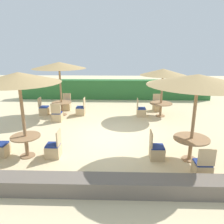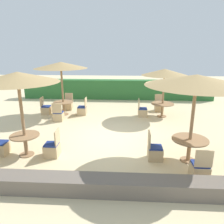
% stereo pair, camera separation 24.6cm
% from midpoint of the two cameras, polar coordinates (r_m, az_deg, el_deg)
% --- Properties ---
extents(ground_plane, '(40.00, 40.00, 0.00)m').
position_cam_midpoint_polar(ground_plane, '(8.79, -0.93, -6.75)').
color(ground_plane, beige).
extents(hedge_row, '(13.00, 0.70, 1.33)m').
position_cam_midpoint_polar(hedge_row, '(15.25, 0.27, 5.92)').
color(hedge_row, '#2D6B33').
rests_on(hedge_row, ground_plane).
extents(stone_border, '(10.00, 0.56, 0.42)m').
position_cam_midpoint_polar(stone_border, '(5.68, -2.64, -18.62)').
color(stone_border, '#6B6056').
rests_on(stone_border, ground_plane).
extents(parasol_front_right, '(2.98, 2.98, 2.74)m').
position_cam_midpoint_polar(parasol_front_right, '(6.81, 20.59, 7.81)').
color(parasol_front_right, '#93704C').
rests_on(parasol_front_right, ground_plane).
extents(round_table_front_right, '(1.11, 1.11, 0.75)m').
position_cam_midpoint_polar(round_table_front_right, '(7.34, 19.04, -7.53)').
color(round_table_front_right, '#93704C').
rests_on(round_table_front_right, ground_plane).
extents(patio_chair_front_right_south, '(0.46, 0.46, 0.93)m').
position_cam_midpoint_polar(patio_chair_front_right_south, '(6.68, 21.51, -13.50)').
color(patio_chair_front_right_south, tan).
rests_on(patio_chair_front_right_south, ground_plane).
extents(patio_chair_front_right_west, '(0.46, 0.46, 0.93)m').
position_cam_midpoint_polar(patio_chair_front_right_west, '(7.27, 10.56, -10.03)').
color(patio_chair_front_right_west, tan).
rests_on(patio_chair_front_right_west, ground_plane).
extents(parasol_back_left, '(2.70, 2.70, 2.78)m').
position_cam_midpoint_polar(parasol_back_left, '(11.54, -14.27, 11.70)').
color(parasol_back_left, '#93704C').
rests_on(parasol_back_left, ground_plane).
extents(round_table_back_left, '(1.03, 1.03, 0.70)m').
position_cam_midpoint_polar(round_table_back_left, '(11.88, -13.57, 1.80)').
color(round_table_back_left, '#93704C').
rests_on(round_table_back_left, ground_plane).
extents(patio_chair_back_left_north, '(0.46, 0.46, 0.93)m').
position_cam_midpoint_polar(patio_chair_back_left_north, '(12.87, -12.33, 1.69)').
color(patio_chair_back_left_north, tan).
rests_on(patio_chair_back_left_north, ground_plane).
extents(patio_chair_back_left_west, '(0.46, 0.46, 0.93)m').
position_cam_midpoint_polar(patio_chair_back_left_west, '(12.28, -17.89, 0.55)').
color(patio_chair_back_left_west, tan).
rests_on(patio_chair_back_left_west, ground_plane).
extents(patio_chair_back_left_east, '(0.46, 0.46, 0.93)m').
position_cam_midpoint_polar(patio_chair_back_left_east, '(11.77, -8.70, 0.49)').
color(patio_chair_back_left_east, tan).
rests_on(patio_chair_back_left_east, ground_plane).
extents(patio_chair_back_left_south, '(0.46, 0.46, 0.93)m').
position_cam_midpoint_polar(patio_chair_back_left_south, '(10.99, -14.73, -1.03)').
color(patio_chair_back_left_south, tan).
rests_on(patio_chair_back_left_south, ground_plane).
extents(parasol_front_left, '(2.55, 2.55, 2.77)m').
position_cam_midpoint_polar(parasol_front_left, '(7.23, -24.19, 8.12)').
color(parasol_front_left, '#93704C').
rests_on(parasol_front_left, ground_plane).
extents(round_table_front_left, '(0.94, 0.94, 0.72)m').
position_cam_midpoint_polar(round_table_front_left, '(7.75, -22.40, -7.02)').
color(round_table_front_left, '#93704C').
rests_on(round_table_front_left, ground_plane).
extents(patio_chair_front_left_east, '(0.46, 0.46, 0.93)m').
position_cam_midpoint_polar(patio_chair_front_left_east, '(7.54, -15.89, -9.39)').
color(patio_chair_front_left_east, tan).
rests_on(patio_chair_front_left_east, ground_plane).
extents(patio_chair_front_left_west, '(0.46, 0.46, 0.93)m').
position_cam_midpoint_polar(patio_chair_front_left_west, '(8.26, -27.97, -8.43)').
color(patio_chair_front_left_west, tan).
rests_on(patio_chair_front_left_west, ground_plane).
extents(parasol_back_right, '(2.30, 2.30, 2.46)m').
position_cam_midpoint_polar(parasol_back_right, '(11.29, 12.59, 10.10)').
color(parasol_back_right, '#93704C').
rests_on(parasol_back_right, ground_plane).
extents(round_table_back_right, '(1.15, 1.15, 0.71)m').
position_cam_midpoint_polar(round_table_back_right, '(11.60, 12.06, 1.68)').
color(round_table_back_right, '#93704C').
rests_on(round_table_back_right, ground_plane).
extents(patio_chair_back_right_west, '(0.46, 0.46, 0.93)m').
position_cam_midpoint_polar(patio_chair_back_right_west, '(11.50, 6.96, 0.18)').
color(patio_chair_back_right_west, tan).
rests_on(patio_chair_back_right_west, ground_plane).
extents(patio_chair_back_right_north, '(0.46, 0.46, 0.93)m').
position_cam_midpoint_polar(patio_chair_back_right_north, '(12.66, 11.14, 1.51)').
color(patio_chair_back_right_north, tan).
rests_on(patio_chair_back_right_north, ground_plane).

